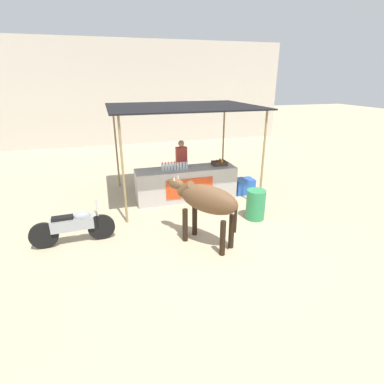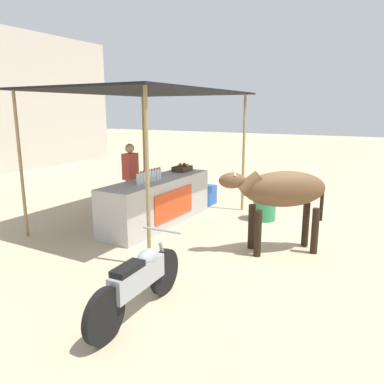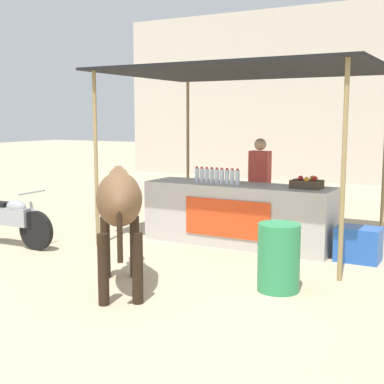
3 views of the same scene
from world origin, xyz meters
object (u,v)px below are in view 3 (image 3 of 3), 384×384
object	(u,v)px
cow	(120,202)
vendor_behind_counter	(260,186)
fruit_crate	(307,184)
cooler_box	(358,244)
stall_counter	(238,214)
water_barrel	(279,257)
motorcycle_parked	(7,219)

from	to	relation	value
cow	vendor_behind_counter	bearing A→B (deg)	84.10
fruit_crate	cooler_box	size ratio (longest dim) A/B	0.73
stall_counter	fruit_crate	xyz separation A→B (m)	(1.09, 0.05, 0.55)
water_barrel	motorcycle_parked	xyz separation A→B (m)	(-4.45, 0.01, 0.03)
stall_counter	water_barrel	size ratio (longest dim) A/B	3.79
motorcycle_parked	cooler_box	bearing A→B (deg)	19.48
cooler_box	motorcycle_parked	size ratio (longest dim) A/B	0.33
stall_counter	motorcycle_parked	distance (m)	3.60
vendor_behind_counter	cow	size ratio (longest dim) A/B	0.99
vendor_behind_counter	water_barrel	distance (m)	2.96
fruit_crate	water_barrel	xyz separation A→B (m)	(0.27, -1.92, -0.63)
cooler_box	water_barrel	bearing A→B (deg)	-106.71
water_barrel	motorcycle_parked	size ratio (longest dim) A/B	0.44
cow	motorcycle_parked	xyz separation A→B (m)	(-2.79, 0.82, -0.61)
cooler_box	fruit_crate	bearing A→B (deg)	169.44
cooler_box	water_barrel	world-z (taller)	water_barrel
fruit_crate	cow	bearing A→B (deg)	-116.87
fruit_crate	motorcycle_parked	distance (m)	4.63
vendor_behind_counter	cow	distance (m)	3.45
stall_counter	motorcycle_parked	world-z (taller)	stall_counter
water_barrel	cow	distance (m)	1.95
cow	motorcycle_parked	size ratio (longest dim) A/B	0.93
cooler_box	stall_counter	bearing A→B (deg)	177.06
stall_counter	fruit_crate	world-z (taller)	fruit_crate
stall_counter	cow	world-z (taller)	cow
cow	motorcycle_parked	bearing A→B (deg)	163.65
vendor_behind_counter	motorcycle_parked	xyz separation A→B (m)	(-3.15, -2.61, -0.42)
fruit_crate	water_barrel	world-z (taller)	fruit_crate
stall_counter	vendor_behind_counter	distance (m)	0.84
cooler_box	cow	world-z (taller)	cow
water_barrel	cooler_box	bearing A→B (deg)	73.29
cow	stall_counter	bearing A→B (deg)	83.72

